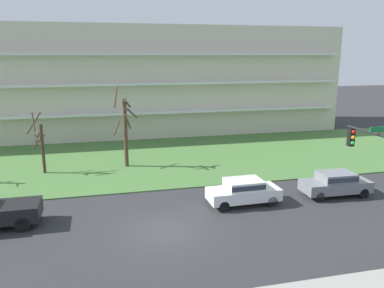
# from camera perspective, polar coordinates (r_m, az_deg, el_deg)

# --- Properties ---
(ground) EXTENTS (160.00, 160.00, 0.00)m
(ground) POSITION_cam_1_polar(r_m,az_deg,el_deg) (20.64, -3.92, -12.71)
(ground) COLOR #2D2D30
(grass_lawn_strip) EXTENTS (80.00, 16.00, 0.08)m
(grass_lawn_strip) POSITION_cam_1_polar(r_m,az_deg,el_deg) (33.68, -7.92, -2.35)
(grass_lawn_strip) COLOR #477238
(grass_lawn_strip) RESTS_ON ground
(apartment_building) EXTENTS (48.79, 11.96, 12.01)m
(apartment_building) POSITION_cam_1_polar(r_m,az_deg,el_deg) (46.02, -9.87, 9.30)
(apartment_building) COLOR beige
(apartment_building) RESTS_ON ground
(tree_left) EXTENTS (1.25, 1.69, 4.74)m
(tree_left) POSITION_cam_1_polar(r_m,az_deg,el_deg) (31.31, -21.53, -0.02)
(tree_left) COLOR #423023
(tree_left) RESTS_ON ground
(tree_center) EXTENTS (1.99, 1.97, 6.53)m
(tree_center) POSITION_cam_1_polar(r_m,az_deg,el_deg) (31.16, -9.92, 2.21)
(tree_center) COLOR #4C3828
(tree_center) RESTS_ON ground
(sedan_gray_near_left) EXTENTS (4.45, 1.91, 1.57)m
(sedan_gray_near_left) POSITION_cam_1_polar(r_m,az_deg,el_deg) (26.69, 20.55, -5.41)
(sedan_gray_near_left) COLOR slate
(sedan_gray_near_left) RESTS_ON ground
(sedan_white_center_right) EXTENTS (4.44, 1.90, 1.57)m
(sedan_white_center_right) POSITION_cam_1_polar(r_m,az_deg,el_deg) (23.83, 7.67, -6.88)
(sedan_white_center_right) COLOR white
(sedan_white_center_right) RESTS_ON ground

